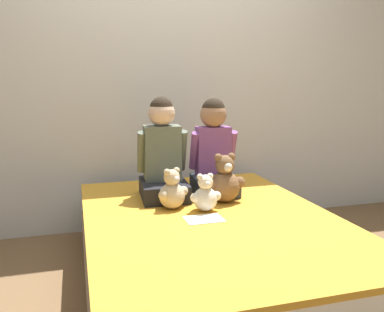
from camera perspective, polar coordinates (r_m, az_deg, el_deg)
name	(u,v)px	position (r m, az deg, el deg)	size (l,w,h in m)	color
ground_plane	(210,283)	(2.51, 2.55, -17.42)	(14.00, 14.00, 0.00)	brown
wall_behind_bed	(167,71)	(3.29, -3.57, 11.77)	(8.00, 0.06, 2.50)	silver
bed	(210,250)	(2.42, 2.59, -13.10)	(1.41, 1.93, 0.42)	#997F60
child_on_left	(163,155)	(2.67, -4.16, 0.10)	(0.34, 0.41, 0.66)	black
child_on_right	(214,150)	(2.75, 3.05, 0.78)	(0.33, 0.32, 0.65)	#384251
teddy_bear_held_by_left_child	(172,192)	(2.45, -2.80, -5.01)	(0.20, 0.16, 0.25)	#D1B78E
teddy_bear_held_by_right_child	(225,182)	(2.58, 4.61, -3.61)	(0.26, 0.20, 0.31)	brown
teddy_bear_between_children	(205,195)	(2.40, 1.84, -5.53)	(0.19, 0.14, 0.23)	silver
sign_card	(204,219)	(2.28, 1.69, -8.84)	(0.21, 0.15, 0.00)	white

